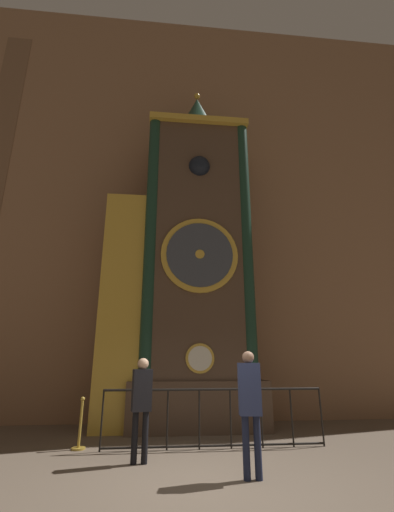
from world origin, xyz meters
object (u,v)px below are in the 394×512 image
Objects in this scene: clock_tower at (185,265)px; visitor_far at (250,400)px; stanchion_post at (80,432)px; visitor_near at (142,398)px.

clock_tower reaches higher than visitor_far.
stanchion_post is (-3.02, 2.19, -0.79)m from visitor_far.
clock_tower is 5.80× the size of visitor_far.
clock_tower is 4.62m from visitor_near.
visitor_near is 1.88m from stanchion_post.
visitor_far reaches higher than stanchion_post.
clock_tower is at bearing 59.24° from visitor_near.
visitor_near is at bearing 155.21° from visitor_far.
visitor_far is (0.78, -4.02, -3.32)m from clock_tower.
visitor_far is at bearing -36.01° from stanchion_post.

